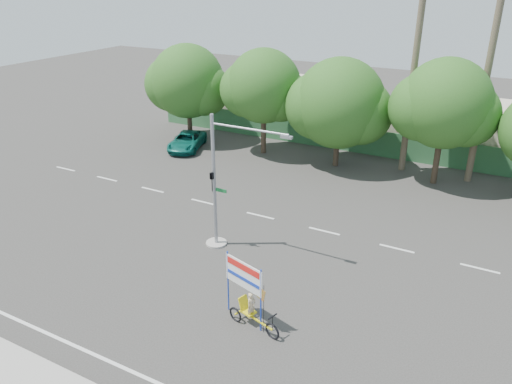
% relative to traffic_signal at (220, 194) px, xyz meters
% --- Properties ---
extents(ground, '(120.00, 120.00, 0.00)m').
position_rel_traffic_signal_xyz_m(ground, '(2.20, -3.98, -2.92)').
color(ground, '#33302D').
rests_on(ground, ground).
extents(fence, '(38.00, 0.08, 2.00)m').
position_rel_traffic_signal_xyz_m(fence, '(2.20, 17.52, -1.92)').
color(fence, '#336B3D').
rests_on(fence, ground).
extents(building_left, '(12.00, 8.00, 4.00)m').
position_rel_traffic_signal_xyz_m(building_left, '(-7.80, 22.02, -0.92)').
color(building_left, beige).
rests_on(building_left, ground).
extents(building_right, '(14.00, 8.00, 3.60)m').
position_rel_traffic_signal_xyz_m(building_right, '(10.20, 22.02, -1.12)').
color(building_right, beige).
rests_on(building_right, ground).
extents(tree_far_left, '(7.14, 6.00, 7.96)m').
position_rel_traffic_signal_xyz_m(tree_far_left, '(-11.85, 14.02, 1.84)').
color(tree_far_left, '#473828').
rests_on(tree_far_left, ground).
extents(tree_left, '(6.66, 5.60, 8.07)m').
position_rel_traffic_signal_xyz_m(tree_left, '(-4.85, 14.02, 2.14)').
color(tree_left, '#473828').
rests_on(tree_left, ground).
extents(tree_center, '(7.62, 6.40, 7.85)m').
position_rel_traffic_signal_xyz_m(tree_center, '(1.14, 14.02, 1.55)').
color(tree_center, '#473828').
rests_on(tree_center, ground).
extents(tree_right, '(6.90, 5.80, 8.36)m').
position_rel_traffic_signal_xyz_m(tree_right, '(8.15, 14.02, 2.32)').
color(tree_right, '#473828').
rests_on(tree_right, ground).
extents(palm_tall, '(3.73, 3.79, 17.45)m').
position_rel_traffic_signal_xyz_m(palm_tall, '(10.20, 15.52, 7.55)').
color(palm_tall, '#70604C').
rests_on(palm_tall, ground).
extents(palm_short, '(3.73, 3.79, 14.45)m').
position_rel_traffic_signal_xyz_m(palm_short, '(5.70, 15.52, 5.94)').
color(palm_short, '#70604C').
rests_on(palm_short, ground).
extents(traffic_signal, '(4.72, 1.10, 7.00)m').
position_rel_traffic_signal_xyz_m(traffic_signal, '(0.00, 0.00, 0.00)').
color(traffic_signal, gray).
rests_on(traffic_signal, ground).
extents(trike_billboard, '(2.84, 1.16, 2.89)m').
position_rel_traffic_signal_xyz_m(trike_billboard, '(4.34, -4.81, -1.76)').
color(trike_billboard, black).
rests_on(trike_billboard, ground).
extents(pickup_truck, '(3.53, 5.19, 1.32)m').
position_rel_traffic_signal_xyz_m(pickup_truck, '(-10.62, 11.88, -2.26)').
color(pickup_truck, '#0D5E52').
rests_on(pickup_truck, ground).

